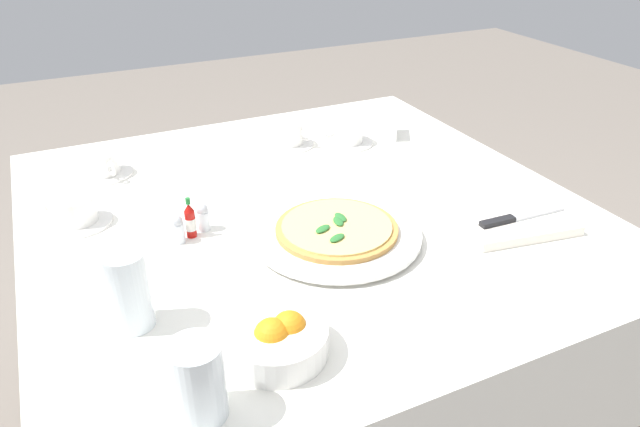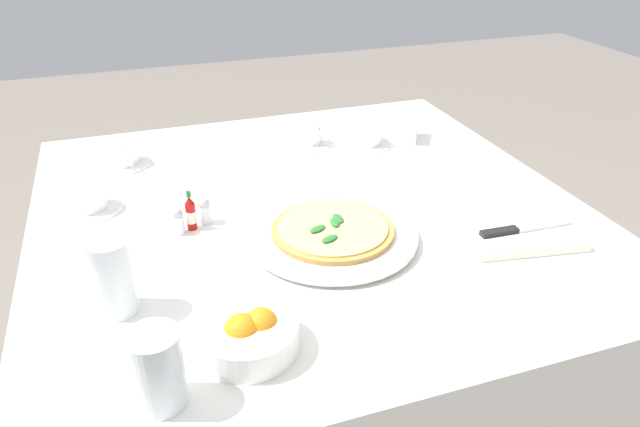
# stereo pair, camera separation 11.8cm
# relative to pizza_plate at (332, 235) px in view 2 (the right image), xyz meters

# --- Properties ---
(dining_table) EXTENTS (1.12, 1.12, 0.73)m
(dining_table) POSITION_rel_pizza_plate_xyz_m (0.00, 0.15, -0.14)
(dining_table) COLOR white
(dining_table) RESTS_ON ground_plane
(pizza_plate) EXTENTS (0.32, 0.32, 0.02)m
(pizza_plate) POSITION_rel_pizza_plate_xyz_m (0.00, 0.00, 0.00)
(pizza_plate) COLOR white
(pizza_plate) RESTS_ON dining_table
(pizza) EXTENTS (0.23, 0.23, 0.02)m
(pizza) POSITION_rel_pizza_plate_xyz_m (-0.00, -0.00, 0.01)
(pizza) COLOR #C68E47
(pizza) RESTS_ON pizza_plate
(coffee_cup_back_corner) EXTENTS (0.13, 0.13, 0.06)m
(coffee_cup_back_corner) POSITION_rel_pizza_plate_xyz_m (0.24, 0.41, 0.02)
(coffee_cup_back_corner) COLOR white
(coffee_cup_back_corner) RESTS_ON dining_table
(coffee_cup_far_left) EXTENTS (0.13, 0.13, 0.06)m
(coffee_cup_far_left) POSITION_rel_pizza_plate_xyz_m (-0.36, 0.49, 0.01)
(coffee_cup_far_left) COLOR white
(coffee_cup_far_left) RESTS_ON dining_table
(coffee_cup_far_right) EXTENTS (0.13, 0.13, 0.06)m
(coffee_cup_far_right) POSITION_rel_pizza_plate_xyz_m (-0.44, 0.28, 0.02)
(coffee_cup_far_right) COLOR white
(coffee_cup_far_right) RESTS_ON dining_table
(coffee_cup_near_right) EXTENTS (0.13, 0.13, 0.06)m
(coffee_cup_near_right) POSITION_rel_pizza_plate_xyz_m (0.10, 0.47, 0.02)
(coffee_cup_near_right) COLOR white
(coffee_cup_near_right) RESTS_ON dining_table
(water_glass_right_edge) EXTENTS (0.06, 0.06, 0.13)m
(water_glass_right_edge) POSITION_rel_pizza_plate_xyz_m (-0.39, -0.09, 0.04)
(water_glass_right_edge) COLOR white
(water_glass_right_edge) RESTS_ON dining_table
(water_glass_left_edge) EXTENTS (0.07, 0.07, 0.11)m
(water_glass_left_edge) POSITION_rel_pizza_plate_xyz_m (-0.35, -0.31, 0.04)
(water_glass_left_edge) COLOR white
(water_glass_left_edge) RESTS_ON dining_table
(napkin_folded) EXTENTS (0.24, 0.16, 0.02)m
(napkin_folded) POSITION_rel_pizza_plate_xyz_m (0.34, -0.11, -0.00)
(napkin_folded) COLOR white
(napkin_folded) RESTS_ON dining_table
(dinner_knife) EXTENTS (0.20, 0.03, 0.01)m
(dinner_knife) POSITION_rel_pizza_plate_xyz_m (0.34, -0.11, 0.01)
(dinner_knife) COLOR silver
(dinner_knife) RESTS_ON napkin_folded
(citrus_bowl) EXTENTS (0.15, 0.15, 0.06)m
(citrus_bowl) POSITION_rel_pizza_plate_xyz_m (-0.22, -0.24, 0.01)
(citrus_bowl) COLOR white
(citrus_bowl) RESTS_ON dining_table
(hot_sauce_bottle) EXTENTS (0.02, 0.02, 0.08)m
(hot_sauce_bottle) POSITION_rel_pizza_plate_xyz_m (-0.25, 0.13, 0.02)
(hot_sauce_bottle) COLOR #B7140F
(hot_sauce_bottle) RESTS_ON dining_table
(salt_shaker) EXTENTS (0.03, 0.03, 0.06)m
(salt_shaker) POSITION_rel_pizza_plate_xyz_m (-0.22, 0.14, 0.01)
(salt_shaker) COLOR white
(salt_shaker) RESTS_ON dining_table
(pepper_shaker) EXTENTS (0.03, 0.03, 0.06)m
(pepper_shaker) POSITION_rel_pizza_plate_xyz_m (-0.28, 0.12, 0.01)
(pepper_shaker) COLOR white
(pepper_shaker) RESTS_ON dining_table
(menu_card) EXTENTS (0.05, 0.08, 0.06)m
(menu_card) POSITION_rel_pizza_plate_xyz_m (0.39, 0.41, 0.02)
(menu_card) COLOR white
(menu_card) RESTS_ON dining_table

